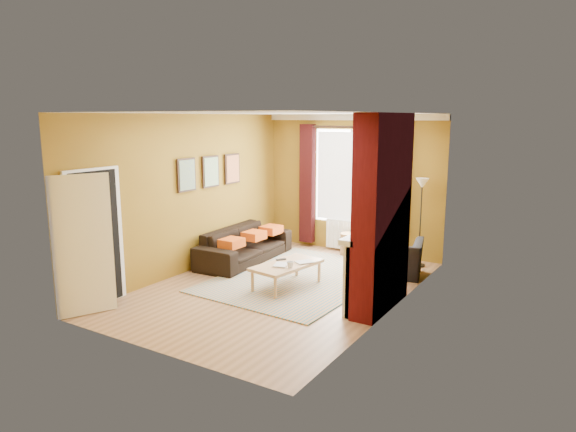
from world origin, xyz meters
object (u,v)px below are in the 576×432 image
object	(u,v)px
armchair	(393,258)
floor_lamp	(422,197)
sofa	(245,245)
wicker_stool	(349,244)
coffee_table	(287,266)

from	to	relation	value
armchair	floor_lamp	distance (m)	1.29
sofa	floor_lamp	size ratio (longest dim) A/B	1.35
wicker_stool	floor_lamp	size ratio (longest dim) A/B	0.28
armchair	coffee_table	xyz separation A→B (m)	(-1.24, -1.54, 0.04)
sofa	wicker_stool	bearing A→B (deg)	-50.15
armchair	coffee_table	world-z (taller)	armchair
armchair	floor_lamp	bearing A→B (deg)	-118.68
sofa	armchair	xyz separation A→B (m)	(2.76, 0.62, -0.00)
sofa	floor_lamp	xyz separation A→B (m)	(2.97, 1.42, 0.98)
sofa	floor_lamp	bearing A→B (deg)	-67.27
sofa	coffee_table	distance (m)	1.77
armchair	coffee_table	distance (m)	1.98
armchair	floor_lamp	world-z (taller)	floor_lamp
sofa	coffee_table	xyz separation A→B (m)	(1.52, -0.92, 0.04)
wicker_stool	floor_lamp	bearing A→B (deg)	-0.34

